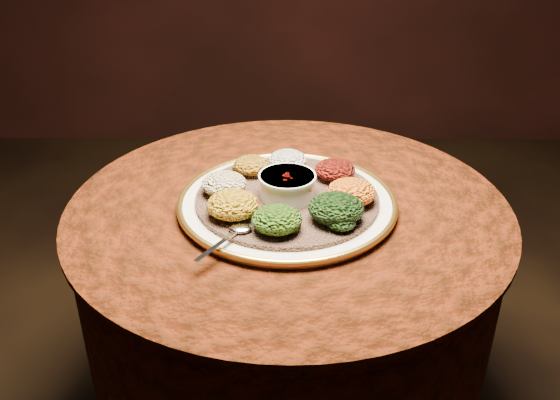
{
  "coord_description": "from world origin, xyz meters",
  "views": [
    {
      "loc": [
        -0.01,
        -1.17,
        1.41
      ],
      "look_at": [
        -0.02,
        -0.02,
        0.76
      ],
      "focal_mm": 40.0,
      "sensor_mm": 36.0,
      "label": 1
    }
  ],
  "objects": [
    {
      "name": "portion_ayib",
      "position": [
        -0.0,
        0.12,
        0.78
      ],
      "size": [
        0.09,
        0.08,
        0.04
      ],
      "primitive_type": "ellipsoid",
      "color": "silver",
      "rests_on": "injera"
    },
    {
      "name": "spoon",
      "position": [
        -0.1,
        -0.16,
        0.77
      ],
      "size": [
        0.1,
        0.13,
        0.01
      ],
      "rotation": [
        0.0,
        0.0,
        -2.16
      ],
      "color": "silver",
      "rests_on": "injera"
    },
    {
      "name": "injera",
      "position": [
        -0.0,
        -0.01,
        0.76
      ],
      "size": [
        0.49,
        0.49,
        0.01
      ],
      "primitive_type": "cylinder",
      "rotation": [
        0.0,
        0.0,
        0.32
      ],
      "color": "brown",
      "rests_on": "platter"
    },
    {
      "name": "portion_shiro",
      "position": [
        -0.08,
        0.1,
        0.78
      ],
      "size": [
        0.08,
        0.08,
        0.04
      ],
      "primitive_type": "ellipsoid",
      "color": "#A16D13",
      "rests_on": "injera"
    },
    {
      "name": "platter",
      "position": [
        -0.0,
        -0.01,
        0.75
      ],
      "size": [
        0.58,
        0.58,
        0.02
      ],
      "rotation": [
        0.0,
        0.0,
        0.35
      ],
      "color": "silver",
      "rests_on": "table"
    },
    {
      "name": "portion_tikil",
      "position": [
        0.13,
        -0.04,
        0.79
      ],
      "size": [
        0.1,
        0.1,
        0.05
      ],
      "primitive_type": "ellipsoid",
      "color": "#A4650D",
      "rests_on": "injera"
    },
    {
      "name": "table",
      "position": [
        0.0,
        0.0,
        0.55
      ],
      "size": [
        0.96,
        0.96,
        0.73
      ],
      "color": "black",
      "rests_on": "ground"
    },
    {
      "name": "portion_kitfo",
      "position": [
        0.1,
        0.07,
        0.78
      ],
      "size": [
        0.09,
        0.09,
        0.04
      ],
      "primitive_type": "ellipsoid",
      "color": "black",
      "rests_on": "injera"
    },
    {
      "name": "portion_mixveg",
      "position": [
        -0.02,
        -0.15,
        0.79
      ],
      "size": [
        0.1,
        0.09,
        0.05
      ],
      "primitive_type": "ellipsoid",
      "color": "#974109",
      "rests_on": "injera"
    },
    {
      "name": "portion_timatim",
      "position": [
        -0.14,
        0.0,
        0.79
      ],
      "size": [
        0.1,
        0.09,
        0.05
      ],
      "primitive_type": "ellipsoid",
      "color": "#710B06",
      "rests_on": "injera"
    },
    {
      "name": "stew_bowl",
      "position": [
        -0.0,
        -0.01,
        0.79
      ],
      "size": [
        0.12,
        0.12,
        0.05
      ],
      "color": "white",
      "rests_on": "injera"
    },
    {
      "name": "portion_kik",
      "position": [
        -0.11,
        -0.09,
        0.79
      ],
      "size": [
        0.11,
        0.1,
        0.05
      ],
      "primitive_type": "ellipsoid",
      "color": "#BA8A10",
      "rests_on": "injera"
    },
    {
      "name": "portion_gomen",
      "position": [
        0.09,
        -0.11,
        0.79
      ],
      "size": [
        0.11,
        0.11,
        0.05
      ],
      "primitive_type": "ellipsoid",
      "color": "black",
      "rests_on": "injera"
    }
  ]
}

